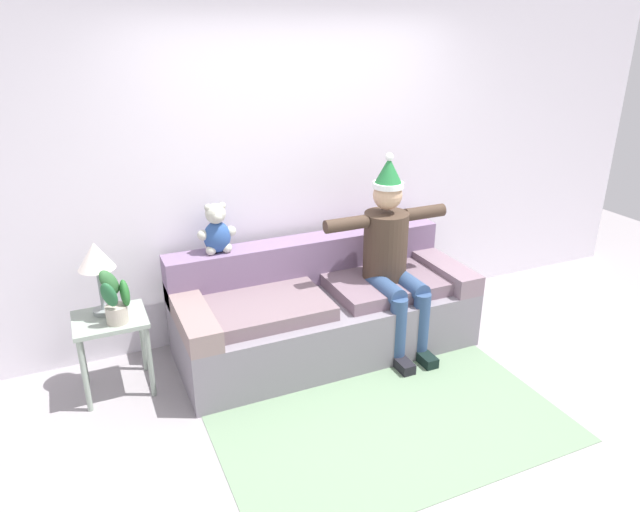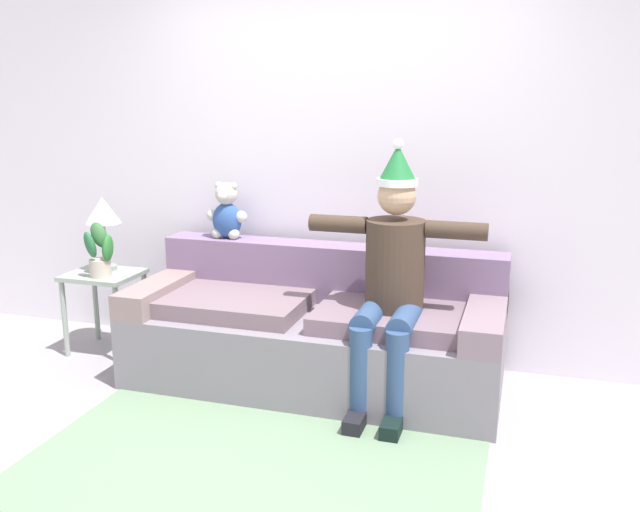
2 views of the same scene
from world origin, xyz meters
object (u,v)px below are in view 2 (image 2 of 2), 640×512
(couch, at_px, (316,331))
(side_table, at_px, (104,287))
(person_seated, at_px, (392,274))
(teddy_bear, at_px, (227,213))
(table_lamp, at_px, (103,214))
(potted_plant, at_px, (100,253))

(couch, bearing_deg, side_table, 178.41)
(couch, height_order, person_seated, person_seated)
(teddy_bear, height_order, side_table, teddy_bear)
(side_table, xyz_separation_m, table_lamp, (-0.03, 0.08, 0.50))
(person_seated, bearing_deg, side_table, 174.26)
(teddy_bear, bearing_deg, couch, -21.87)
(person_seated, xyz_separation_m, table_lamp, (-2.07, 0.29, 0.19))
(person_seated, xyz_separation_m, side_table, (-2.05, 0.21, -0.31))
(teddy_bear, height_order, table_lamp, teddy_bear)
(potted_plant, bearing_deg, person_seated, -3.26)
(teddy_bear, xyz_separation_m, side_table, (-0.83, -0.25, -0.52))
(table_lamp, height_order, potted_plant, table_lamp)
(table_lamp, bearing_deg, potted_plant, -66.48)
(person_seated, distance_m, side_table, 2.08)
(potted_plant, bearing_deg, couch, 1.88)
(teddy_bear, bearing_deg, person_seated, -20.36)
(person_seated, height_order, side_table, person_seated)
(person_seated, distance_m, table_lamp, 2.10)
(person_seated, relative_size, teddy_bear, 3.97)
(table_lamp, bearing_deg, teddy_bear, 10.91)
(couch, relative_size, side_table, 4.01)
(teddy_bear, xyz_separation_m, table_lamp, (-0.85, -0.16, -0.02))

